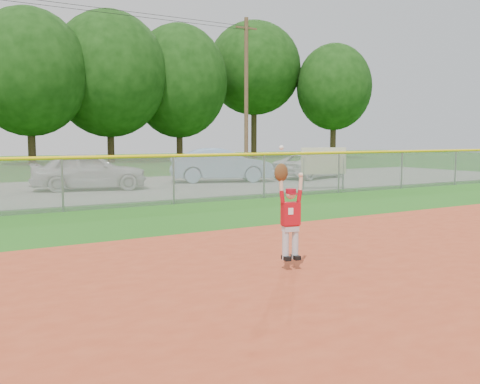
% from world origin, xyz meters
% --- Properties ---
extents(ground, '(120.00, 120.00, 0.00)m').
position_xyz_m(ground, '(0.00, 0.00, 0.00)').
color(ground, '#1D5814').
rests_on(ground, ground).
extents(parking_strip, '(44.00, 10.00, 0.03)m').
position_xyz_m(parking_strip, '(0.00, 16.00, 0.01)').
color(parking_strip, gray).
rests_on(parking_strip, ground).
extents(car_white_a, '(4.66, 2.76, 1.49)m').
position_xyz_m(car_white_a, '(-1.05, 15.65, 0.77)').
color(car_white_a, silver).
rests_on(car_white_a, parking_strip).
extents(car_blue, '(4.94, 3.11, 1.54)m').
position_xyz_m(car_blue, '(5.20, 16.37, 0.80)').
color(car_blue, '#7F9DBD').
rests_on(car_blue, parking_strip).
extents(car_white_b, '(4.83, 3.37, 1.22)m').
position_xyz_m(car_white_b, '(10.12, 16.05, 0.64)').
color(car_white_b, white).
rests_on(car_white_b, parking_strip).
extents(sponsor_sign, '(1.81, 0.59, 1.67)m').
position_xyz_m(sponsor_sign, '(6.90, 11.15, 1.10)').
color(sponsor_sign, gray).
rests_on(sponsor_sign, ground).
extents(outfield_fence, '(40.06, 0.10, 1.55)m').
position_xyz_m(outfield_fence, '(0.00, 10.00, 0.88)').
color(outfield_fence, gray).
rests_on(outfield_fence, ground).
extents(power_lines, '(19.40, 0.24, 9.00)m').
position_xyz_m(power_lines, '(1.00, 22.00, 4.68)').
color(power_lines, '#4C3823').
rests_on(power_lines, ground).
extents(tree_line, '(62.37, 13.00, 14.43)m').
position_xyz_m(tree_line, '(0.96, 37.90, 7.53)').
color(tree_line, '#422D1C').
rests_on(tree_line, ground).
extents(ballplayer, '(0.49, 0.24, 1.75)m').
position_xyz_m(ballplayer, '(-1.90, 1.40, 0.92)').
color(ballplayer, silver).
rests_on(ballplayer, ground).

